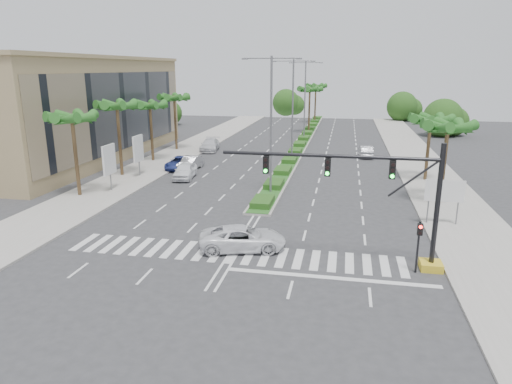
# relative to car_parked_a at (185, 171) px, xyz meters

# --- Properties ---
(ground) EXTENTS (160.00, 160.00, 0.00)m
(ground) POSITION_rel_car_parked_a_xyz_m (9.63, -18.30, -0.80)
(ground) COLOR #333335
(ground) RESTS_ON ground
(footpath_right) EXTENTS (6.00, 120.00, 0.15)m
(footpath_right) POSITION_rel_car_parked_a_xyz_m (24.83, 1.70, -0.73)
(footpath_right) COLOR gray
(footpath_right) RESTS_ON ground
(footpath_left) EXTENTS (6.00, 120.00, 0.15)m
(footpath_left) POSITION_rel_car_parked_a_xyz_m (-5.57, 1.70, -0.73)
(footpath_left) COLOR gray
(footpath_left) RESTS_ON ground
(median) EXTENTS (2.20, 75.00, 0.20)m
(median) POSITION_rel_car_parked_a_xyz_m (9.63, 26.70, -0.70)
(median) COLOR gray
(median) RESTS_ON ground
(median_grass) EXTENTS (1.80, 75.00, 0.04)m
(median_grass) POSITION_rel_car_parked_a_xyz_m (9.63, 26.70, -0.58)
(median_grass) COLOR #23571D
(median_grass) RESTS_ON median
(building) EXTENTS (12.00, 36.00, 12.00)m
(building) POSITION_rel_car_parked_a_xyz_m (-16.37, 7.70, 5.20)
(building) COLOR tan
(building) RESTS_ON ground
(signal_gantry) EXTENTS (12.60, 1.20, 7.20)m
(signal_gantry) POSITION_rel_car_parked_a_xyz_m (18.90, -18.30, 2.66)
(signal_gantry) COLOR gold
(signal_gantry) RESTS_ON ground
(pedestrian_signal) EXTENTS (0.28, 0.36, 3.00)m
(pedestrian_signal) POSITION_rel_car_parked_a_xyz_m (20.23, -18.98, 1.24)
(pedestrian_signal) COLOR black
(pedestrian_signal) RESTS_ON ground
(direction_sign) EXTENTS (2.70, 0.11, 3.40)m
(direction_sign) POSITION_rel_car_parked_a_xyz_m (23.13, -10.31, 1.65)
(direction_sign) COLOR slate
(direction_sign) RESTS_ON ground
(billboard_near) EXTENTS (0.18, 2.10, 4.35)m
(billboard_near) POSITION_rel_car_parked_a_xyz_m (-4.87, -6.30, 2.16)
(billboard_near) COLOR slate
(billboard_near) RESTS_ON ground
(billboard_far) EXTENTS (0.18, 2.10, 4.35)m
(billboard_far) POSITION_rel_car_parked_a_xyz_m (-4.87, -0.30, 2.16)
(billboard_far) COLOR slate
(billboard_far) RESTS_ON ground
(palm_left_near) EXTENTS (4.57, 4.68, 7.55)m
(palm_left_near) POSITION_rel_car_parked_a_xyz_m (-6.87, -8.30, 5.89)
(palm_left_near) COLOR brown
(palm_left_near) RESTS_ON ground
(palm_left_mid) EXTENTS (4.57, 4.68, 7.95)m
(palm_left_mid) POSITION_rel_car_parked_a_xyz_m (-6.87, -0.30, 6.27)
(palm_left_mid) COLOR brown
(palm_left_mid) RESTS_ON ground
(palm_left_far) EXTENTS (4.57, 4.68, 7.35)m
(palm_left_far) POSITION_rel_car_parked_a_xyz_m (-6.87, 7.70, 5.69)
(palm_left_far) COLOR brown
(palm_left_far) RESTS_ON ground
(palm_left_end) EXTENTS (4.57, 4.68, 7.75)m
(palm_left_end) POSITION_rel_car_parked_a_xyz_m (-6.87, 15.70, 6.08)
(palm_left_end) COLOR brown
(palm_left_end) RESTS_ON ground
(palm_right_near) EXTENTS (4.57, 4.68, 7.05)m
(palm_right_near) POSITION_rel_car_parked_a_xyz_m (24.13, -4.30, 5.40)
(palm_right_near) COLOR brown
(palm_right_near) RESTS_ON ground
(palm_right_far) EXTENTS (4.57, 4.68, 6.75)m
(palm_right_far) POSITION_rel_car_parked_a_xyz_m (24.13, 3.70, 5.11)
(palm_right_far) COLOR brown
(palm_right_far) RESTS_ON ground
(palm_median_a) EXTENTS (4.57, 4.68, 8.05)m
(palm_median_a) POSITION_rel_car_parked_a_xyz_m (9.63, 36.70, 6.37)
(palm_median_a) COLOR brown
(palm_median_a) RESTS_ON ground
(palm_median_b) EXTENTS (4.57, 4.68, 8.05)m
(palm_median_b) POSITION_rel_car_parked_a_xyz_m (9.63, 51.70, 6.37)
(palm_median_b) COLOR brown
(palm_median_b) RESTS_ON ground
(streetlight_near) EXTENTS (5.10, 0.25, 12.00)m
(streetlight_near) POSITION_rel_car_parked_a_xyz_m (9.63, -4.30, 6.00)
(streetlight_near) COLOR slate
(streetlight_near) RESTS_ON ground
(streetlight_mid) EXTENTS (5.10, 0.25, 12.00)m
(streetlight_mid) POSITION_rel_car_parked_a_xyz_m (9.63, 11.70, 6.00)
(streetlight_mid) COLOR slate
(streetlight_mid) RESTS_ON ground
(streetlight_far) EXTENTS (5.10, 0.25, 12.00)m
(streetlight_far) POSITION_rel_car_parked_a_xyz_m (9.63, 27.70, 6.00)
(streetlight_far) COLOR slate
(streetlight_far) RESTS_ON ground
(car_parked_a) EXTENTS (2.42, 4.90, 1.61)m
(car_parked_a) POSITION_rel_car_parked_a_xyz_m (0.00, 0.00, 0.00)
(car_parked_a) COLOR white
(car_parked_a) RESTS_ON ground
(car_parked_b) EXTENTS (1.94, 4.60, 1.48)m
(car_parked_b) POSITION_rel_car_parked_a_xyz_m (-0.86, 4.12, -0.06)
(car_parked_b) COLOR #A1A1A6
(car_parked_b) RESTS_ON ground
(car_parked_c) EXTENTS (2.38, 5.00, 1.38)m
(car_parked_c) POSITION_rel_car_parked_a_xyz_m (-2.17, 4.24, -0.11)
(car_parked_c) COLOR navy
(car_parked_c) RESTS_ON ground
(car_parked_d) EXTENTS (2.96, 5.78, 1.61)m
(car_parked_d) POSITION_rel_car_parked_a_xyz_m (-2.17, 16.09, 0.00)
(car_parked_d) COLOR silver
(car_parked_d) RESTS_ON ground
(car_crossing) EXTENTS (5.84, 3.74, 1.50)m
(car_crossing) POSITION_rel_car_parked_a_xyz_m (10.04, -17.47, -0.05)
(car_crossing) COLOR white
(car_crossing) RESTS_ON ground
(car_right) EXTENTS (1.85, 4.56, 1.47)m
(car_right) POSITION_rel_car_parked_a_xyz_m (18.65, 15.58, -0.07)
(car_right) COLOR #AFB0B4
(car_right) RESTS_ON ground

